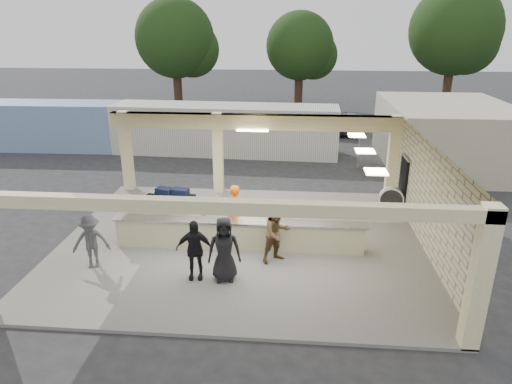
# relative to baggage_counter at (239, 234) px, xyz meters

# --- Properties ---
(ground) EXTENTS (120.00, 120.00, 0.00)m
(ground) POSITION_rel_baggage_counter_xyz_m (0.00, 0.50, -0.59)
(ground) COLOR #262628
(ground) RESTS_ON ground
(pavilion) EXTENTS (12.01, 10.00, 3.55)m
(pavilion) POSITION_rel_baggage_counter_xyz_m (0.21, 1.16, 0.76)
(pavilion) COLOR slate
(pavilion) RESTS_ON ground
(baggage_counter) EXTENTS (8.20, 0.58, 0.98)m
(baggage_counter) POSITION_rel_baggage_counter_xyz_m (0.00, 0.00, 0.00)
(baggage_counter) COLOR #C1C090
(baggage_counter) RESTS_ON pavilion
(luggage_cart) EXTENTS (2.69, 1.98, 1.42)m
(luggage_cart) POSITION_rel_baggage_counter_xyz_m (-2.69, 1.58, 0.28)
(luggage_cart) COLOR white
(luggage_cart) RESTS_ON pavilion
(drum_fan) EXTENTS (0.97, 0.52, 1.04)m
(drum_fan) POSITION_rel_baggage_counter_xyz_m (5.50, 3.43, 0.07)
(drum_fan) COLOR white
(drum_fan) RESTS_ON pavilion
(baggage_handler) EXTENTS (0.64, 0.78, 1.89)m
(baggage_handler) POSITION_rel_baggage_counter_xyz_m (-0.27, 0.80, 0.46)
(baggage_handler) COLOR orange
(baggage_handler) RESTS_ON pavilion
(passenger_a) EXTENTS (0.98, 0.86, 1.89)m
(passenger_a) POSITION_rel_baggage_counter_xyz_m (1.26, -0.75, 0.46)
(passenger_a) COLOR brown
(passenger_a) RESTS_ON pavilion
(passenger_b) EXTENTS (1.08, 0.48, 1.80)m
(passenger_b) POSITION_rel_baggage_counter_xyz_m (-1.04, -1.94, 0.41)
(passenger_b) COLOR black
(passenger_b) RESTS_ON pavilion
(passenger_c) EXTENTS (1.14, 0.67, 1.67)m
(passenger_c) POSITION_rel_baggage_counter_xyz_m (-4.23, -1.58, 0.35)
(passenger_c) COLOR #47464B
(passenger_c) RESTS_ON pavilion
(passenger_d) EXTENTS (0.98, 0.52, 1.91)m
(passenger_d) POSITION_rel_baggage_counter_xyz_m (-0.18, -1.95, 0.47)
(passenger_d) COLOR black
(passenger_d) RESTS_ON pavilion
(car_white_a) EXTENTS (4.71, 2.74, 1.27)m
(car_white_a) POSITION_rel_baggage_counter_xyz_m (9.53, 13.54, 0.05)
(car_white_a) COLOR silver
(car_white_a) RESTS_ON ground
(car_white_b) EXTENTS (5.30, 3.76, 1.57)m
(car_white_b) POSITION_rel_baggage_counter_xyz_m (13.73, 13.77, 0.20)
(car_white_b) COLOR silver
(car_white_b) RESTS_ON ground
(car_dark) EXTENTS (4.32, 1.76, 1.41)m
(car_dark) POSITION_rel_baggage_counter_xyz_m (5.78, 16.50, 0.12)
(car_dark) COLOR black
(car_dark) RESTS_ON ground
(container_white) EXTENTS (12.68, 3.04, 2.73)m
(container_white) POSITION_rel_baggage_counter_xyz_m (-2.17, 11.82, 0.78)
(container_white) COLOR silver
(container_white) RESTS_ON ground
(container_blue) EXTENTS (10.44, 2.69, 2.70)m
(container_blue) POSITION_rel_baggage_counter_xyz_m (-12.13, 12.05, 0.76)
(container_blue) COLOR #7895C1
(container_blue) RESTS_ON ground
(fence) EXTENTS (12.06, 0.06, 2.03)m
(fence) POSITION_rel_baggage_counter_xyz_m (11.00, 9.50, 0.47)
(fence) COLOR gray
(fence) RESTS_ON ground
(tree_left) EXTENTS (6.60, 6.30, 9.00)m
(tree_left) POSITION_rel_baggage_counter_xyz_m (-7.68, 24.66, 5.00)
(tree_left) COLOR #382619
(tree_left) RESTS_ON ground
(tree_mid) EXTENTS (6.00, 5.60, 8.00)m
(tree_mid) POSITION_rel_baggage_counter_xyz_m (2.32, 26.66, 4.38)
(tree_mid) COLOR #382619
(tree_mid) RESTS_ON ground
(tree_right) EXTENTS (7.20, 7.00, 10.00)m
(tree_right) POSITION_rel_baggage_counter_xyz_m (14.32, 25.66, 5.63)
(tree_right) COLOR #382619
(tree_right) RESTS_ON ground
(adjacent_building) EXTENTS (6.00, 8.00, 3.20)m
(adjacent_building) POSITION_rel_baggage_counter_xyz_m (9.50, 10.50, 1.01)
(adjacent_building) COLOR #C1B699
(adjacent_building) RESTS_ON ground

